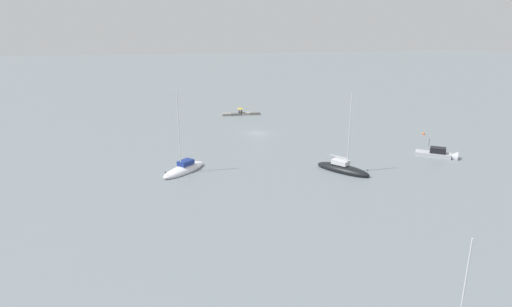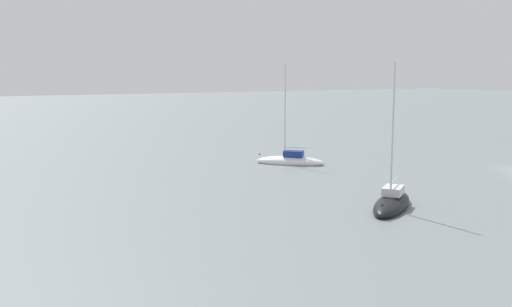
# 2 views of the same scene
# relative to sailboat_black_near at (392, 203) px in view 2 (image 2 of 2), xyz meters

# --- Properties ---
(sailboat_black_near) EXTENTS (7.22, 8.50, 12.48)m
(sailboat_black_near) POSITION_rel_sailboat_black_near_xyz_m (0.00, 0.00, 0.00)
(sailboat_black_near) COLOR black
(sailboat_black_near) RESTS_ON ground_plane
(sailboat_white_mid) EXTENTS (7.70, 7.71, 12.71)m
(sailboat_white_mid) POSITION_rel_sailboat_black_near_xyz_m (23.31, -4.95, -0.01)
(sailboat_white_mid) COLOR silver
(sailboat_white_mid) RESTS_ON ground_plane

